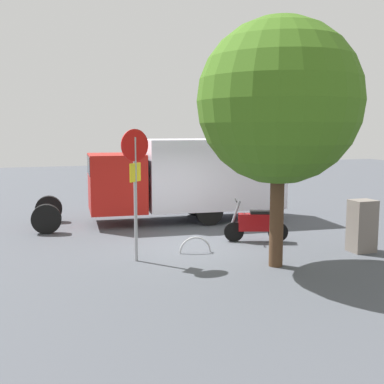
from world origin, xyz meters
TOP-DOWN VIEW (x-y plane):
  - ground_plane at (0.00, 0.00)m, footprint 60.00×60.00m
  - box_truck_near at (-0.81, -3.49)m, footprint 8.52×2.82m
  - motorcycle at (-1.75, 0.14)m, footprint 1.74×0.81m
  - stop_sign at (1.93, 1.02)m, footprint 0.71×0.33m
  - street_tree at (-1.06, 2.48)m, footprint 3.71×3.71m
  - utility_cabinet at (-3.82, 2.03)m, footprint 0.62×0.52m
  - bike_rack_hoop at (0.33, 0.75)m, footprint 0.85×0.15m

SIDE VIEW (x-z plane):
  - ground_plane at x=0.00m, z-range 0.00..0.00m
  - bike_rack_hoop at x=0.33m, z-range -0.43..0.43m
  - motorcycle at x=-1.75m, z-range -0.08..1.12m
  - utility_cabinet at x=-3.82m, z-range 0.00..1.36m
  - box_truck_near at x=-0.81m, z-range 0.17..2.99m
  - stop_sign at x=1.93m, z-range 0.53..3.71m
  - street_tree at x=-1.06m, z-range 0.95..6.59m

